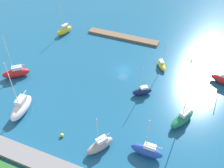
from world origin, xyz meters
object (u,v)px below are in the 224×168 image
(sailboat_gray_along_channel, at_px, (100,145))
(sailboat_green_far_south, at_px, (182,118))
(sailboat_navy_center_basin, at_px, (142,91))
(sailboat_red_inner_mooring, at_px, (16,73))
(pier_dock, at_px, (123,37))
(mooring_buoy_yellow, at_px, (62,135))
(mooring_buoy_white, at_px, (191,60))
(sailboat_red_lone_north, at_px, (223,80))
(sailboat_yellow_west_end, at_px, (162,65))
(sailboat_white_far_north, at_px, (21,107))
(sailboat_yellow_outer_mooring, at_px, (64,30))
(sailboat_blue_off_beacon, at_px, (147,151))

(sailboat_gray_along_channel, relative_size, sailboat_green_far_south, 0.70)
(sailboat_navy_center_basin, bearing_deg, sailboat_red_inner_mooring, -25.29)
(pier_dock, distance_m, mooring_buoy_yellow, 43.08)
(sailboat_green_far_south, xyz_separation_m, mooring_buoy_white, (1.66, -24.53, -1.02))
(pier_dock, distance_m, sailboat_green_far_south, 38.69)
(sailboat_gray_along_channel, relative_size, sailboat_red_lone_north, 0.99)
(sailboat_yellow_west_end, height_order, sailboat_navy_center_basin, sailboat_yellow_west_end)
(sailboat_green_far_south, distance_m, mooring_buoy_white, 24.61)
(sailboat_yellow_west_end, relative_size, sailboat_white_far_north, 0.60)
(mooring_buoy_white, bearing_deg, sailboat_white_far_north, 47.02)
(pier_dock, bearing_deg, mooring_buoy_yellow, 93.22)
(sailboat_red_lone_north, xyz_separation_m, sailboat_yellow_outer_mooring, (51.88, -7.00, 0.10))
(sailboat_red_inner_mooring, bearing_deg, sailboat_red_lone_north, 159.68)
(sailboat_red_lone_north, bearing_deg, mooring_buoy_yellow, 61.69)
(sailboat_yellow_outer_mooring, relative_size, mooring_buoy_yellow, 12.49)
(pier_dock, xyz_separation_m, sailboat_red_lone_north, (-32.39, 11.99, 0.85))
(sailboat_green_far_south, height_order, sailboat_yellow_outer_mooring, sailboat_green_far_south)
(sailboat_green_far_south, distance_m, mooring_buoy_yellow, 26.39)
(sailboat_yellow_west_end, distance_m, mooring_buoy_yellow, 34.49)
(sailboat_yellow_west_end, distance_m, sailboat_white_far_north, 38.87)
(mooring_buoy_yellow, bearing_deg, sailboat_gray_along_channel, -178.22)
(sailboat_blue_off_beacon, relative_size, mooring_buoy_yellow, 12.93)
(sailboat_red_inner_mooring, distance_m, sailboat_navy_center_basin, 34.17)
(sailboat_green_far_south, xyz_separation_m, sailboat_white_far_north, (34.77, 11.00, 0.26))
(sailboat_red_inner_mooring, xyz_separation_m, sailboat_yellow_outer_mooring, (0.07, -25.34, -0.05))
(mooring_buoy_yellow, bearing_deg, sailboat_navy_center_basin, -121.87)
(sailboat_navy_center_basin, xyz_separation_m, sailboat_green_far_south, (-10.88, 5.36, 0.28))
(sailboat_gray_along_channel, relative_size, sailboat_yellow_outer_mooring, 0.94)
(sailboat_green_far_south, height_order, mooring_buoy_yellow, sailboat_green_far_south)
(sailboat_yellow_west_end, xyz_separation_m, sailboat_yellow_outer_mooring, (35.45, -6.30, 0.43))
(sailboat_red_inner_mooring, height_order, sailboat_yellow_outer_mooring, sailboat_red_inner_mooring)
(pier_dock, relative_size, sailboat_white_far_north, 1.69)
(sailboat_green_far_south, distance_m, sailboat_yellow_outer_mooring, 50.83)
(pier_dock, distance_m, sailboat_red_inner_mooring, 36.03)
(pier_dock, bearing_deg, sailboat_gray_along_channel, 104.55)
(sailboat_yellow_outer_mooring, height_order, mooring_buoy_yellow, sailboat_yellow_outer_mooring)
(pier_dock, bearing_deg, mooring_buoy_white, 168.08)
(sailboat_blue_off_beacon, bearing_deg, sailboat_red_lone_north, -113.63)
(sailboat_blue_off_beacon, xyz_separation_m, sailboat_green_far_south, (-4.89, -11.05, -0.07))
(sailboat_gray_along_channel, height_order, sailboat_white_far_north, sailboat_white_far_north)
(sailboat_white_far_north, distance_m, mooring_buoy_white, 48.58)
(sailboat_green_far_south, bearing_deg, pier_dock, -113.79)
(mooring_buoy_yellow, height_order, mooring_buoy_white, mooring_buoy_yellow)
(sailboat_navy_center_basin, height_order, sailboat_gray_along_channel, sailboat_gray_along_channel)
(sailboat_gray_along_channel, height_order, sailboat_red_lone_north, sailboat_red_lone_north)
(sailboat_gray_along_channel, xyz_separation_m, mooring_buoy_white, (-12.30, -37.80, -0.89))
(mooring_buoy_white, bearing_deg, sailboat_red_lone_north, 141.90)
(sailboat_green_far_south, distance_m, sailboat_white_far_north, 36.47)
(sailboat_blue_off_beacon, bearing_deg, sailboat_white_far_north, -0.54)
(sailboat_navy_center_basin, relative_size, mooring_buoy_yellow, 10.82)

